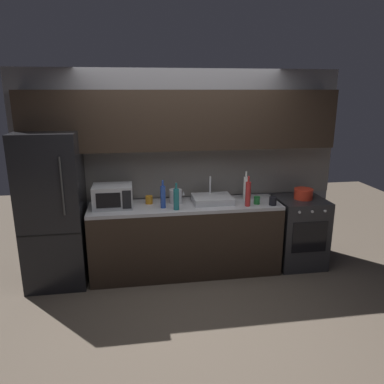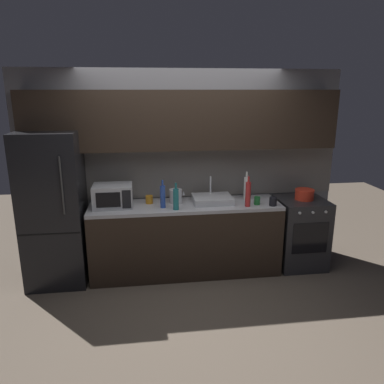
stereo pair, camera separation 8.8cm
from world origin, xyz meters
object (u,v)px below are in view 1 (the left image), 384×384
Objects in this scene: wine_bottle_white at (246,188)px; wine_bottle_blue at (163,197)px; wine_bottle_red at (248,194)px; cooking_pot at (303,194)px; oven_range at (299,232)px; microwave at (113,196)px; mug_dark at (273,201)px; mug_green at (257,200)px; refrigerator at (54,210)px; kettle at (176,196)px; wine_bottle_teal at (176,199)px; mug_amber at (149,200)px.

wine_bottle_white is 1.08× the size of wine_bottle_blue.
cooking_pot is at bearing 13.06° from wine_bottle_red.
wine_bottle_blue is (-1.78, -0.10, 0.59)m from oven_range.
wine_bottle_blue reaches higher than microwave.
oven_range is at bearing -176.05° from cooking_pot.
mug_dark is at bearing -157.79° from cooking_pot.
microwave reaches higher than mug_green.
refrigerator is 9.16× the size of kettle.
kettle is 0.83× the size of cooking_pot.
oven_range is 1.70m from kettle.
cooking_pot is (1.80, 0.10, -0.07)m from wine_bottle_blue.
wine_bottle_red reaches higher than oven_range.
kettle is 2.09× the size of mug_green.
microwave is at bearing 172.75° from wine_bottle_red.
wine_bottle_white is (0.92, 0.30, 0.02)m from wine_bottle_teal.
wine_bottle_teal is 0.97m from wine_bottle_white.
microwave reaches higher than mug_dark.
wine_bottle_blue is at bearing -11.12° from microwave.
wine_bottle_red is 0.82m from cooking_pot.
wine_bottle_teal is 3.37× the size of mug_green.
refrigerator is 2.59m from mug_dark.
wine_bottle_teal is 0.43m from mug_amber.
refrigerator is 2.41m from mug_green.
wine_bottle_teal is 3.29× the size of mug_amber.
oven_range is 4.56× the size of kettle.
wine_bottle_blue is (-0.15, 0.10, 0.01)m from wine_bottle_teal.
kettle is at bearing 44.63° from wine_bottle_blue.
refrigerator reaches higher than cooking_pot.
cooking_pot reaches higher than mug_amber.
wine_bottle_white reaches higher than microwave.
mug_dark is 0.44× the size of cooking_pot.
microwave is (-2.37, 0.02, 0.58)m from oven_range.
wine_bottle_white reaches higher than oven_range.
microwave is 1.74m from mug_green.
microwave is at bearing 175.29° from mug_green.
wine_bottle_red is (0.86, 0.01, 0.02)m from wine_bottle_teal.
mug_green is (1.14, -0.03, -0.09)m from wine_bottle_blue.
microwave is 0.76m from kettle.
wine_bottle_teal is 0.87× the size of wine_bottle_red.
wine_bottle_white is 1.51× the size of cooking_pot.
refrigerator reaches higher than wine_bottle_teal.
mug_dark is 1.50m from mug_amber.
mug_amber is (1.11, 0.10, 0.04)m from refrigerator.
refrigerator is at bearing -178.45° from microwave.
mug_green is at bearing -2.94° from refrigerator.
oven_range is 2.70× the size of wine_bottle_blue.
microwave is at bearing 173.54° from mug_dark.
kettle is (-1.61, 0.07, 0.54)m from oven_range.
microwave is 2.33× the size of kettle.
kettle is (0.75, 0.05, -0.05)m from microwave.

